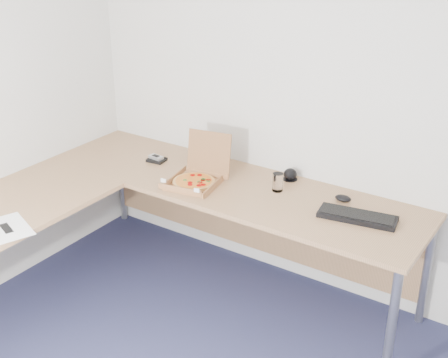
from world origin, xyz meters
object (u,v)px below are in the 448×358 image
Objects in this scene: desk at (144,200)px; keyboard at (357,217)px; pizza_box at (195,179)px; drinking_glass at (278,182)px; wallet at (157,160)px.

keyboard reaches higher than desk.
drinking_glass is (0.47, 0.20, 0.02)m from pizza_box.
pizza_box is at bearing 62.87° from desk.
drinking_glass is 0.26× the size of keyboard.
keyboard is 3.71× the size of wallet.
desk is 21.59× the size of wallet.
drinking_glass is at bearing 162.97° from keyboard.
wallet reaches higher than desk.
keyboard is at bearing 20.34° from desk.
pizza_box is 0.46m from wallet.
desk is 0.35m from pizza_box.
wallet is (-1.45, 0.03, -0.00)m from keyboard.
wallet is (-0.44, 0.15, -0.03)m from pizza_box.
desk is 1.25m from keyboard.
pizza_box is (0.16, 0.31, 0.06)m from desk.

